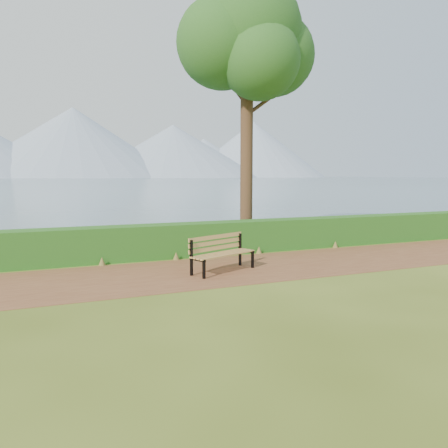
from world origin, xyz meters
name	(u,v)px	position (x,y,z in m)	size (l,w,h in m)	color
ground	(239,271)	(0.00, 0.00, 0.00)	(140.00, 140.00, 0.00)	#445418
path	(235,269)	(0.00, 0.30, 0.01)	(40.00, 3.40, 0.01)	brown
hedge	(205,239)	(0.00, 2.60, 0.50)	(32.00, 0.85, 1.00)	#1B4A15
water	(54,179)	(0.00, 260.00, 0.01)	(700.00, 510.00, 0.00)	slate
mountains	(39,146)	(-9.17, 406.05, 27.70)	(585.00, 190.00, 70.00)	#8092AB
bench	(221,251)	(-0.45, 0.17, 0.54)	(1.93, 1.21, 0.94)	black
tree	(247,39)	(2.23, 4.37, 7.22)	(5.05, 4.24, 9.71)	#352215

